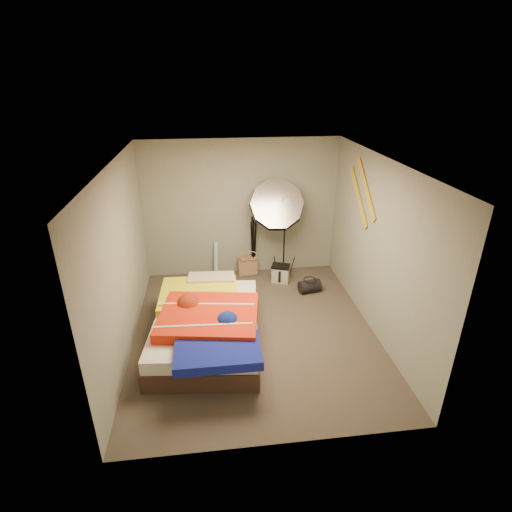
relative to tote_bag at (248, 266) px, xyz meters
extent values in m
plane|color=#4A3F36|center=(-0.10, -1.84, -0.18)|extent=(4.00, 4.00, 0.00)
plane|color=silver|center=(-0.10, -1.84, 2.32)|extent=(4.00, 4.00, 0.00)
plane|color=gray|center=(-0.10, 0.16, 1.07)|extent=(3.50, 0.00, 3.50)
plane|color=gray|center=(-0.10, -3.84, 1.07)|extent=(3.50, 0.00, 3.50)
plane|color=gray|center=(-1.85, -1.84, 1.07)|extent=(0.00, 4.00, 4.00)
plane|color=gray|center=(1.65, -1.84, 1.07)|extent=(0.00, 4.00, 4.00)
cube|color=tan|center=(0.00, 0.00, 0.00)|extent=(0.37, 0.21, 0.37)
cylinder|color=#5EBFD7|center=(-0.59, 0.06, 0.15)|extent=(0.12, 0.20, 0.65)
cube|color=beige|center=(0.57, -0.36, -0.03)|extent=(0.36, 0.30, 0.30)
cylinder|color=black|center=(1.00, -0.80, -0.07)|extent=(0.40, 0.29, 0.22)
cube|color=gold|center=(1.63, -1.24, 1.77)|extent=(0.02, 0.91, 0.78)
cube|color=gold|center=(1.63, -0.99, 1.57)|extent=(0.02, 0.91, 0.78)
cube|color=#442D25|center=(-0.78, -2.01, -0.05)|extent=(1.64, 2.18, 0.27)
cube|color=white|center=(-0.78, -2.01, 0.18)|extent=(1.59, 2.14, 0.18)
cube|color=yellow|center=(-0.89, -1.54, 0.31)|extent=(1.16, 1.02, 0.14)
cube|color=red|center=(-0.75, -2.17, 0.33)|extent=(1.44, 1.27, 0.16)
cube|color=#1621A9|center=(-0.66, -2.79, 0.30)|extent=(1.02, 0.82, 0.12)
cube|color=#D097A9|center=(-0.69, -1.15, 0.35)|extent=(0.74, 0.38, 0.14)
cylinder|color=black|center=(0.66, -0.15, 0.58)|extent=(0.03, 0.03, 1.52)
cube|color=black|center=(0.66, -0.15, 1.29)|extent=(0.07, 0.07, 0.09)
cone|color=silver|center=(0.48, -0.25, 1.24)|extent=(1.19, 0.92, 1.11)
cylinder|color=black|center=(0.11, 0.02, 0.34)|extent=(0.04, 0.04, 1.03)
cube|color=black|center=(0.11, 0.02, 0.91)|extent=(0.08, 0.08, 0.11)
camera|label=1|loc=(-0.68, -6.72, 3.32)|focal=28.00mm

